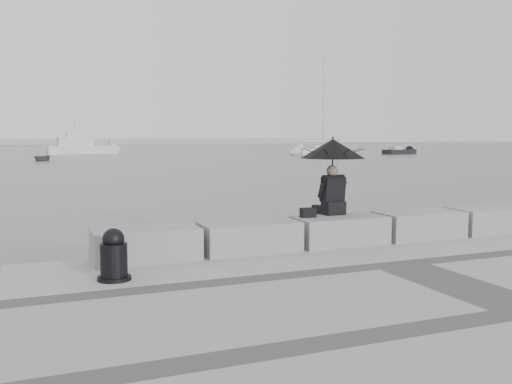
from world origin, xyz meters
name	(u,v)px	position (x,y,z in m)	size (l,w,h in m)	color
ground	(327,267)	(0.00, 0.00, 0.00)	(360.00, 360.00, 0.00)	#494C4E
stone_block_far_left	(146,245)	(-3.40, -0.45, 0.75)	(1.60, 0.80, 0.50)	slate
stone_block_left	(249,237)	(-1.70, -0.45, 0.75)	(1.60, 0.80, 0.50)	slate
stone_block_centre	(340,231)	(0.00, -0.45, 0.75)	(1.60, 0.80, 0.50)	slate
stone_block_right	(419,225)	(1.70, -0.45, 0.75)	(1.60, 0.80, 0.50)	slate
stone_block_far_right	(490,220)	(3.40, -0.45, 0.75)	(1.60, 0.80, 0.50)	slate
seated_person	(333,158)	(0.02, -0.15, 2.01)	(1.18, 1.18, 1.39)	black
bag	(308,213)	(-0.57, -0.33, 1.08)	(0.26, 0.15, 0.17)	black
mooring_bollard	(114,259)	(-4.03, -1.50, 0.80)	(0.44, 0.44, 0.70)	black
distant_landmass	(11,141)	(-8.14, 154.51, 0.90)	(180.00, 8.00, 2.80)	#9A9DA0
sailboat_right	(320,151)	(29.34, 54.21, 0.54)	(6.85, 3.01, 12.90)	silver
motor_cruiser	(82,147)	(2.09, 69.74, 0.89)	(9.05, 3.54, 4.50)	silver
small_motorboat	(399,152)	(40.99, 53.83, 0.32)	(5.34, 2.79, 1.10)	black
dinghy	(42,157)	(-3.49, 50.40, 0.30)	(3.51, 1.48, 0.59)	gray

